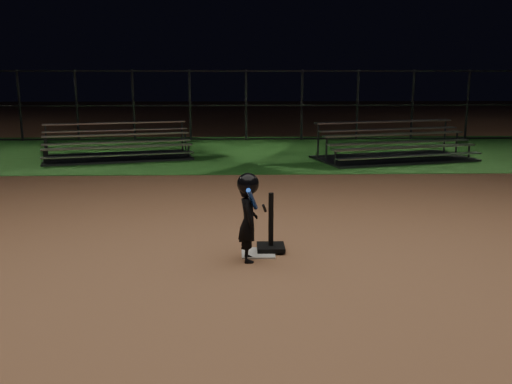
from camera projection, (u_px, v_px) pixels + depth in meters
name	position (u px, v px, depth m)	size (l,w,h in m)	color
ground	(258.00, 254.00, 7.69)	(80.00, 80.00, 0.00)	#9B6746
grass_strip	(247.00, 152.00, 17.47)	(60.00, 8.00, 0.01)	#1E531A
home_plate	(258.00, 253.00, 7.69)	(0.45, 0.45, 0.02)	beige
batting_tee	(271.00, 239.00, 7.78)	(0.38, 0.38, 0.80)	black
child_batter	(248.00, 215.00, 7.29)	(0.39, 0.60, 1.17)	black
bleacher_left	(118.00, 152.00, 16.03)	(4.40, 2.93, 0.99)	#ACACB1
bleacher_right	(394.00, 152.00, 15.81)	(4.66, 3.11, 1.04)	#AAA9AE
backstop_fence	(246.00, 105.00, 20.14)	(20.08, 0.08, 2.50)	#38383D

